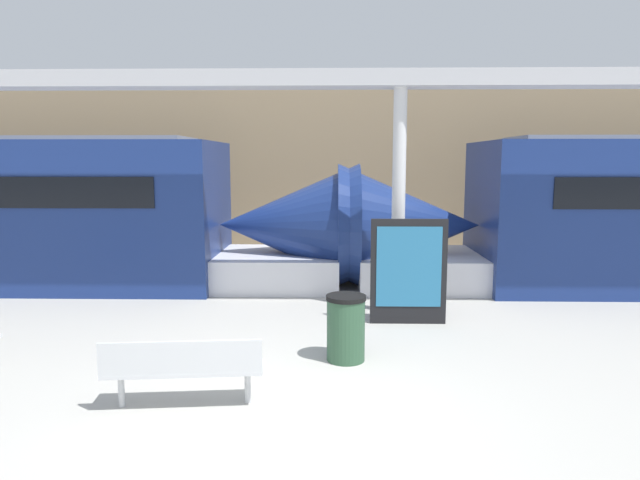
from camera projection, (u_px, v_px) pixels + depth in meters
name	position (u px, v px, depth m)	size (l,w,h in m)	color
ground_plane	(278.00, 418.00, 6.04)	(60.00, 60.00, 0.00)	#B2AFA8
station_wall	(313.00, 168.00, 15.90)	(56.00, 0.20, 5.00)	#9E8460
bench_near	(183.00, 366.00, 6.23)	(1.77, 0.61, 0.80)	silver
trash_bin	(346.00, 328.00, 7.72)	(0.54, 0.54, 0.90)	#2D5138
poster_board	(409.00, 271.00, 9.41)	(1.26, 0.07, 1.76)	black
support_column_near	(398.00, 203.00, 9.94)	(0.23, 0.23, 3.93)	silver
canopy_beam	(401.00, 79.00, 9.64)	(28.00, 0.60, 0.28)	#B7B7BC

